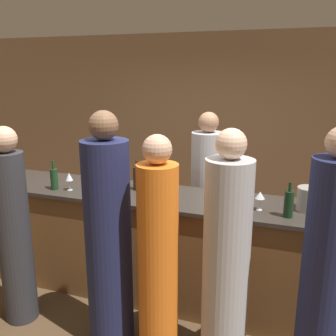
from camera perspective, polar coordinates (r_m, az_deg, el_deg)
The scene contains 17 objects.
ground_plane at distance 4.14m, azimuth -2.63°, elevation -18.29°, with size 14.00×14.00×0.00m, color #4C3823.
back_wall at distance 5.79m, azimuth 6.07°, elevation 6.08°, with size 8.00×0.06×2.80m.
bar_counter at distance 3.87m, azimuth -2.73°, elevation -11.53°, with size 3.55×0.73×1.08m.
bartender at distance 4.32m, azimuth 5.90°, elevation -4.47°, with size 0.37×0.37×1.82m.
guest_0 at distance 2.87m, azimuth 8.84°, elevation -14.16°, with size 0.35×0.35×1.88m.
guest_1 at distance 3.10m, azimuth -9.05°, elevation -11.03°, with size 0.37×0.37×1.97m.
guest_2 at distance 2.93m, azimuth -1.54°, elevation -13.74°, with size 0.31×0.31×1.82m.
guest_3 at distance 2.81m, azimuth 22.94°, elevation -15.28°, with size 0.33×0.33×1.93m.
guest_4 at distance 3.63m, azimuth -22.44°, elevation -9.01°, with size 0.29×0.29×1.81m.
wine_bottle_0 at distance 3.22m, azimuth 17.91°, elevation -5.18°, with size 0.08×0.08×0.30m.
wine_bottle_1 at distance 3.77m, azimuth -4.77°, elevation -1.54°, with size 0.08×0.08×0.30m.
wine_bottle_2 at distance 3.94m, azimuth -16.97°, elevation -1.55°, with size 0.07×0.07×0.30m.
ice_bucket at distance 3.43m, azimuth 20.69°, elevation -4.45°, with size 0.20×0.20×0.20m.
wine_glass_0 at distance 3.55m, azimuth -9.71°, elevation -2.42°, with size 0.08×0.08×0.18m.
wine_glass_1 at distance 3.30m, azimuth 13.84°, elevation -4.11°, with size 0.08×0.08×0.17m.
wine_glass_2 at distance 3.86m, azimuth -14.84°, elevation -1.34°, with size 0.07×0.07×0.18m.
wine_glass_3 at distance 4.44m, azimuth -23.79°, elevation -0.20°, with size 0.08×0.08×0.17m.
Camera 1 is at (1.33, -3.21, 2.25)m, focal length 40.00 mm.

